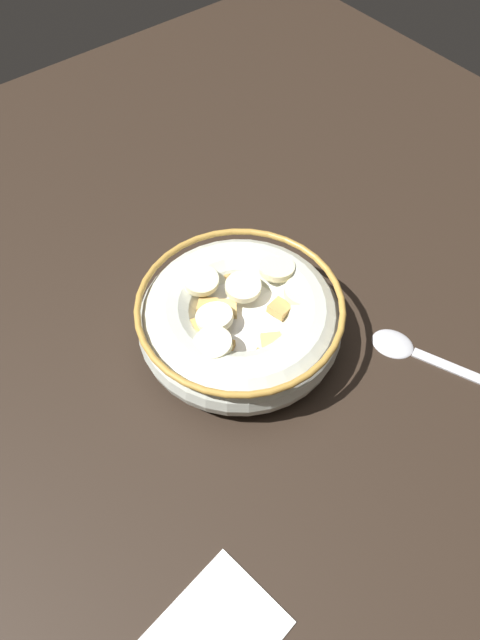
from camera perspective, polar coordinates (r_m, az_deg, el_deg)
ground_plane at (r=57.42cm, az=-0.00°, el=-2.36°), size 107.79×107.79×2.00cm
cereal_bowl at (r=54.14cm, az=0.00°, el=0.03°), size 18.73×18.73×5.89cm
spoon at (r=57.76cm, az=16.12°, el=-2.72°), size 7.38×13.47×0.80cm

